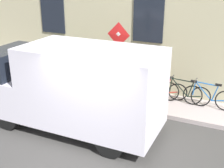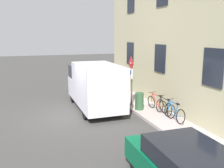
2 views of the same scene
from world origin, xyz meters
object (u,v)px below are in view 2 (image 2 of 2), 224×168
Objects in this scene: bicycle_black at (165,108)px; pedestrian at (122,79)px; bicycle_blue at (174,112)px; bicycle_red at (157,103)px; litter_bin at (139,101)px; sign_post_stacked at (131,74)px; delivery_van at (95,85)px.

pedestrian is (-0.26, 5.08, 0.56)m from bicycle_black.
bicycle_black is 0.99× the size of pedestrian.
bicycle_red is (-0.00, 1.56, 0.00)m from bicycle_blue.
litter_bin is at bearing 52.82° from bicycle_red.
bicycle_blue is at bearing -71.74° from sign_post_stacked.
delivery_van is 3.12× the size of bicycle_black.
bicycle_red is 1.00× the size of pedestrian.
bicycle_black is at bearing 173.36° from bicycle_red.
bicycle_black is 1.90× the size of litter_bin.
sign_post_stacked is 1.54× the size of bicycle_blue.
bicycle_blue is 1.00× the size of pedestrian.
delivery_van is at bearing 146.38° from litter_bin.
delivery_van is at bearing 163.80° from sign_post_stacked.
sign_post_stacked is 1.53× the size of pedestrian.
bicycle_red is at bearing 120.48° from pedestrian.
bicycle_red is at bearing -53.73° from sign_post_stacked.
bicycle_blue is 0.78m from bicycle_black.
bicycle_red is at bearing -30.48° from litter_bin.
pedestrian is 3.89m from litter_bin.
sign_post_stacked is 2.11m from bicycle_red.
sign_post_stacked is 0.49× the size of delivery_van.
pedestrian is at bearing 77.42° from sign_post_stacked.
bicycle_red is (-0.00, 0.78, 0.00)m from bicycle_black.
bicycle_black is at bearing -65.52° from sign_post_stacked.
delivery_van reaches higher than bicycle_red.
pedestrian is (-0.26, 4.29, 0.56)m from bicycle_red.
bicycle_blue is 1.00× the size of bicycle_red.
delivery_van is 3.58m from pedestrian.
delivery_van is 3.95m from bicycle_black.
bicycle_red is (2.85, -1.83, -0.82)m from delivery_van.
delivery_van is 5.92× the size of litter_bin.
bicycle_blue is at bearing 173.34° from bicycle_red.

